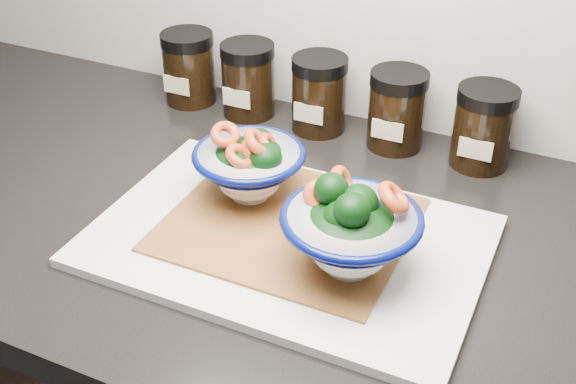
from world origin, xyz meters
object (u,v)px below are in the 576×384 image
at_px(bowl_left, 250,165).
at_px(spice_jar_c, 319,94).
at_px(cutting_board, 288,241).
at_px(spice_jar_a, 189,68).
at_px(bowl_right, 351,230).
at_px(spice_jar_b, 248,80).
at_px(spice_jar_d, 397,110).
at_px(spice_jar_e, 483,127).

height_order(bowl_left, spice_jar_c, bowl_left).
relative_size(cutting_board, spice_jar_a, 3.98).
relative_size(cutting_board, spice_jar_c, 3.98).
bearing_deg(bowl_right, spice_jar_a, 141.93).
height_order(cutting_board, spice_jar_b, spice_jar_b).
height_order(bowl_left, spice_jar_a, bowl_left).
bearing_deg(spice_jar_b, spice_jar_a, 180.00).
bearing_deg(spice_jar_b, cutting_board, -54.85).
distance_m(cutting_board, bowl_left, 0.11).
relative_size(spice_jar_d, spice_jar_e, 1.00).
distance_m(spice_jar_a, spice_jar_b, 0.10).
bearing_deg(bowl_left, spice_jar_d, 62.60).
relative_size(spice_jar_a, spice_jar_c, 1.00).
distance_m(cutting_board, spice_jar_e, 0.33).
bearing_deg(bowl_left, cutting_board, -35.57).
height_order(spice_jar_c, spice_jar_e, same).
bearing_deg(spice_jar_c, spice_jar_d, 0.00).
height_order(bowl_right, spice_jar_b, bowl_right).
xyz_separation_m(spice_jar_a, spice_jar_e, (0.46, 0.00, 0.00)).
xyz_separation_m(bowl_left, spice_jar_e, (0.24, 0.22, -0.00)).
height_order(bowl_left, spice_jar_d, bowl_left).
distance_m(bowl_left, spice_jar_d, 0.25).
height_order(spice_jar_a, spice_jar_c, same).
bearing_deg(spice_jar_e, bowl_left, -136.69).
bearing_deg(cutting_board, spice_jar_b, 125.15).
bearing_deg(spice_jar_d, bowl_right, -81.51).
height_order(spice_jar_b, spice_jar_c, same).
xyz_separation_m(bowl_left, spice_jar_b, (-0.12, 0.22, -0.00)).
bearing_deg(bowl_left, spice_jar_a, 135.14).
bearing_deg(spice_jar_d, spice_jar_b, 180.00).
relative_size(cutting_board, bowl_left, 3.22).
bearing_deg(cutting_board, spice_jar_e, 59.93).
distance_m(bowl_left, spice_jar_e, 0.33).
bearing_deg(spice_jar_c, spice_jar_a, 180.00).
distance_m(spice_jar_a, spice_jar_d, 0.34).
relative_size(bowl_right, spice_jar_d, 1.35).
distance_m(spice_jar_c, spice_jar_d, 0.12).
bearing_deg(spice_jar_c, spice_jar_b, 180.00).
height_order(spice_jar_c, spice_jar_d, same).
bearing_deg(spice_jar_a, bowl_right, -38.07).
height_order(bowl_right, spice_jar_d, bowl_right).
bearing_deg(spice_jar_a, spice_jar_c, 0.00).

